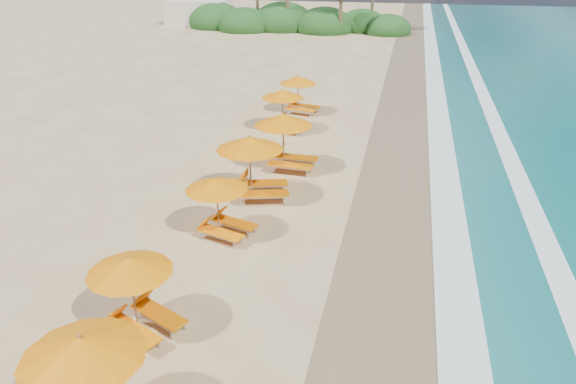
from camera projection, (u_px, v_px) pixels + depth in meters
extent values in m
plane|color=#D1B77A|center=(288.00, 223.00, 18.60)|extent=(160.00, 160.00, 0.00)
cube|color=#7C674A|center=(404.00, 235.00, 17.80)|extent=(4.00, 160.00, 0.01)
cube|color=white|center=(451.00, 240.00, 17.48)|extent=(1.20, 160.00, 0.01)
cube|color=white|center=(549.00, 250.00, 16.89)|extent=(0.80, 160.00, 0.01)
cone|color=orange|center=(81.00, 347.00, 9.79)|extent=(2.53, 2.53, 0.46)
sphere|color=olive|center=(79.00, 336.00, 9.68)|extent=(0.08, 0.08, 0.08)
cylinder|color=olive|center=(133.00, 294.00, 13.11)|extent=(0.05, 0.05, 2.04)
cone|color=orange|center=(129.00, 265.00, 12.75)|extent=(2.77, 2.77, 0.41)
sphere|color=olive|center=(128.00, 257.00, 12.65)|extent=(0.07, 0.07, 0.07)
cylinder|color=olive|center=(218.00, 207.00, 17.50)|extent=(0.05, 0.05, 2.01)
cone|color=orange|center=(216.00, 184.00, 17.15)|extent=(2.57, 2.57, 0.40)
sphere|color=olive|center=(216.00, 177.00, 17.05)|extent=(0.07, 0.07, 0.07)
cylinder|color=olive|center=(250.00, 169.00, 19.93)|extent=(0.06, 0.06, 2.44)
cone|color=orange|center=(250.00, 143.00, 19.50)|extent=(3.11, 3.11, 0.49)
sphere|color=olive|center=(249.00, 136.00, 19.38)|extent=(0.09, 0.09, 0.09)
cylinder|color=olive|center=(283.00, 142.00, 22.64)|extent=(0.06, 0.06, 2.41)
cone|color=orange|center=(283.00, 120.00, 22.22)|extent=(2.59, 2.59, 0.48)
sphere|color=olive|center=(283.00, 113.00, 22.11)|extent=(0.09, 0.09, 0.09)
cylinder|color=olive|center=(283.00, 111.00, 27.46)|extent=(0.05, 0.05, 2.14)
cone|color=orange|center=(283.00, 94.00, 27.09)|extent=(2.65, 2.65, 0.43)
sphere|color=olive|center=(283.00, 89.00, 26.99)|extent=(0.08, 0.08, 0.08)
cylinder|color=olive|center=(298.00, 95.00, 30.48)|extent=(0.05, 0.05, 2.08)
cone|color=orange|center=(298.00, 80.00, 30.12)|extent=(2.57, 2.57, 0.42)
sphere|color=olive|center=(298.00, 76.00, 30.02)|extent=(0.07, 0.07, 0.07)
ellipsoid|color=#163D14|center=(324.00, 26.00, 59.34)|extent=(6.40, 6.40, 4.16)
ellipsoid|color=#163D14|center=(283.00, 23.00, 61.20)|extent=(7.20, 7.20, 4.68)
ellipsoid|color=#163D14|center=(245.00, 25.00, 60.28)|extent=(6.00, 6.00, 3.90)
ellipsoid|color=#163D14|center=(362.00, 26.00, 60.35)|extent=(5.60, 5.60, 3.64)
ellipsoid|color=#163D14|center=(217.00, 22.00, 62.82)|extent=(6.60, 6.60, 4.29)
ellipsoid|color=#163D14|center=(388.00, 29.00, 58.00)|extent=(5.00, 5.00, 3.25)
cylinder|color=brown|center=(341.00, 11.00, 56.38)|extent=(0.36, 0.36, 5.00)
cylinder|color=brown|center=(288.00, 6.00, 58.34)|extent=(0.36, 0.36, 5.60)
cylinder|color=brown|center=(257.00, 0.00, 60.79)|extent=(0.36, 0.36, 6.20)
cube|color=beige|center=(199.00, 12.00, 64.87)|extent=(7.00, 5.00, 2.80)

